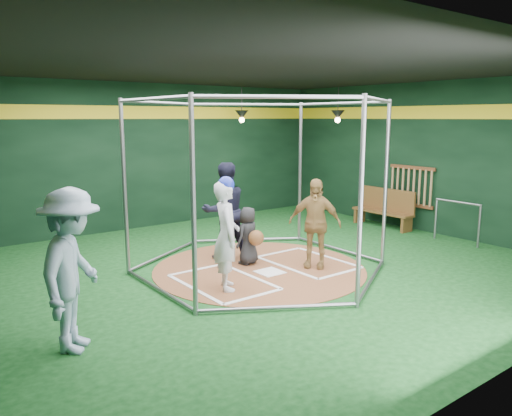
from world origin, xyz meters
TOP-DOWN VIEW (x-y plane):
  - room_shell at (0.00, 0.01)m, footprint 10.10×9.10m
  - clay_disc at (0.00, 0.00)m, footprint 3.80×3.80m
  - home_plate at (0.00, -0.30)m, footprint 0.43×0.43m
  - batter_box_left at (-0.95, -0.25)m, footprint 1.17×1.77m
  - batter_box_right at (0.95, -0.25)m, footprint 1.17×1.77m
  - batting_cage at (-0.00, -0.00)m, footprint 4.05×4.67m
  - bat_rack at (4.93, 0.40)m, footprint 0.07×1.25m
  - pendant_lamp_near at (2.20, 3.60)m, footprint 0.34×0.34m
  - pendant_lamp_far at (4.00, 2.00)m, footprint 0.34×0.34m
  - batter_figure at (-1.06, -0.53)m, footprint 0.64×0.74m
  - visitor_leopard at (0.86, -0.51)m, footprint 0.88×0.99m
  - catcher_figure at (0.01, 0.34)m, footprint 0.60×0.63m
  - umpire at (-0.10, 0.97)m, footprint 1.01×0.85m
  - bystander_blue at (-3.62, -1.19)m, footprint 1.32×1.42m
  - dugout_bench at (4.62, 0.92)m, footprint 0.38×1.63m
  - steel_railing at (4.55, -1.07)m, footprint 0.05×1.07m

SIDE VIEW (x-z plane):
  - clay_disc at x=0.00m, z-range 0.00..0.01m
  - batter_box_left at x=-0.95m, z-range 0.01..0.02m
  - batter_box_right at x=0.95m, z-range 0.01..0.02m
  - home_plate at x=0.00m, z-range 0.01..0.02m
  - dugout_bench at x=4.62m, z-range 0.01..0.96m
  - catcher_figure at x=0.01m, z-range 0.01..1.08m
  - steel_railing at x=4.55m, z-range 0.15..1.07m
  - visitor_leopard at x=0.86m, z-range 0.01..1.62m
  - batter_figure at x=-1.06m, z-range 0.01..1.80m
  - umpire at x=-0.10m, z-range 0.01..1.85m
  - bystander_blue at x=-3.62m, z-range 0.00..1.92m
  - bat_rack at x=4.93m, z-range 0.56..1.54m
  - batting_cage at x=0.00m, z-range 0.00..3.00m
  - room_shell at x=0.00m, z-range -0.01..3.52m
  - pendant_lamp_near at x=2.20m, z-range 2.29..3.19m
  - pendant_lamp_far at x=4.00m, z-range 2.29..3.19m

